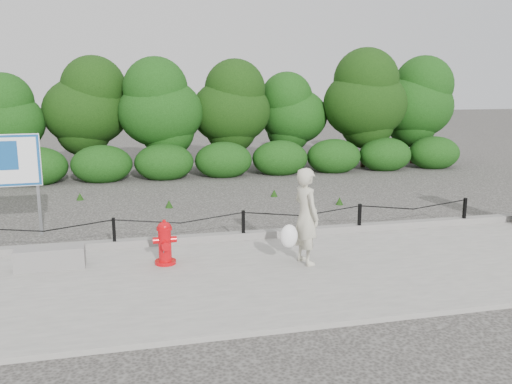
{
  "coord_description": "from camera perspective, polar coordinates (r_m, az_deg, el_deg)",
  "views": [
    {
      "loc": [
        -2.2,
        -10.21,
        3.2
      ],
      "look_at": [
        0.31,
        0.2,
        1.0
      ],
      "focal_mm": 38.0,
      "sensor_mm": 36.0,
      "label": 1
    }
  ],
  "objects": [
    {
      "name": "ground",
      "position": [
        10.93,
        -1.34,
        -5.43
      ],
      "size": [
        90.0,
        90.0,
        0.0
      ],
      "primitive_type": "plane",
      "color": "#2D2B28",
      "rests_on": "ground"
    },
    {
      "name": "sidewalk",
      "position": [
        9.07,
        1.37,
        -8.79
      ],
      "size": [
        14.0,
        4.0,
        0.08
      ],
      "primitive_type": "cube",
      "color": "gray",
      "rests_on": "ground"
    },
    {
      "name": "curb",
      "position": [
        10.93,
        -1.39,
        -4.6
      ],
      "size": [
        14.0,
        0.22,
        0.14
      ],
      "primitive_type": "cube",
      "color": "slate",
      "rests_on": "sidewalk"
    },
    {
      "name": "chain_barrier",
      "position": [
        10.8,
        -1.35,
        -3.11
      ],
      "size": [
        10.06,
        0.06,
        0.6
      ],
      "color": "black",
      "rests_on": "sidewalk"
    },
    {
      "name": "treeline",
      "position": [
        19.36,
        -5.06,
        9.04
      ],
      "size": [
        20.27,
        3.44,
        4.29
      ],
      "color": "black",
      "rests_on": "ground"
    },
    {
      "name": "fire_hydrant",
      "position": [
        9.52,
        -9.57,
        -5.32
      ],
      "size": [
        0.41,
        0.42,
        0.79
      ],
      "rotation": [
        0.0,
        0.0,
        0.02
      ],
      "color": "red",
      "rests_on": "sidewalk"
    },
    {
      "name": "pedestrian",
      "position": [
        9.34,
        5.18,
        -2.67
      ],
      "size": [
        0.77,
        0.69,
        1.68
      ],
      "rotation": [
        0.0,
        0.0,
        1.82
      ],
      "color": "#B9B69F",
      "rests_on": "sidewalk"
    },
    {
      "name": "concrete_block",
      "position": [
        9.88,
        -20.84,
        -6.48
      ],
      "size": [
        1.14,
        0.41,
        0.36
      ],
      "primitive_type": "cube",
      "rotation": [
        0.0,
        0.0,
        0.01
      ],
      "color": "slate",
      "rests_on": "sidewalk"
    },
    {
      "name": "advertising_sign",
      "position": [
        12.14,
        -24.83,
        2.56
      ],
      "size": [
        1.34,
        0.15,
        2.15
      ],
      "rotation": [
        0.0,
        0.0,
        0.03
      ],
      "color": "slate",
      "rests_on": "ground"
    }
  ]
}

